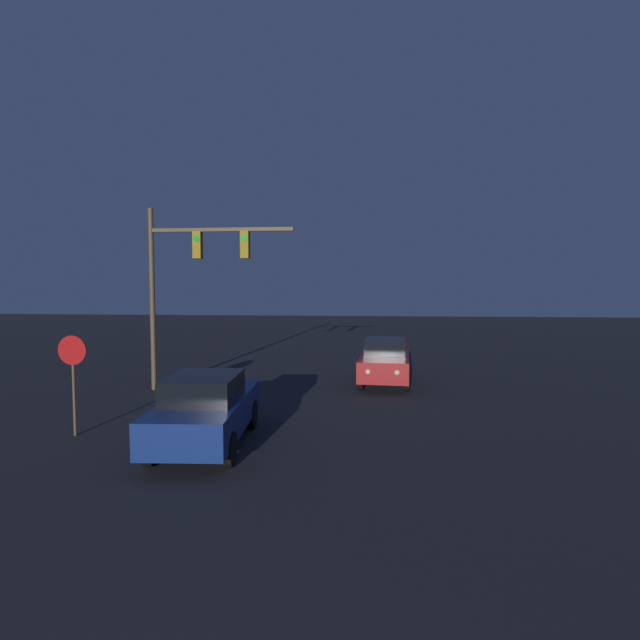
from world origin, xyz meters
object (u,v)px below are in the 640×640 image
at_px(car_near, 206,409).
at_px(car_far, 385,361).
at_px(stop_sign, 73,366).
at_px(traffic_signal_mast, 187,269).

xyz_separation_m(car_near, car_far, (4.22, 7.69, 0.00)).
bearing_deg(stop_sign, car_far, 43.85).
relative_size(car_near, car_far, 1.00).
distance_m(car_far, stop_sign, 10.56).
distance_m(car_near, stop_sign, 3.50).
xyz_separation_m(traffic_signal_mast, stop_sign, (-0.85, -5.36, -2.47)).
bearing_deg(car_far, traffic_signal_mast, 20.08).
relative_size(car_near, traffic_signal_mast, 0.73).
height_order(traffic_signal_mast, stop_sign, traffic_signal_mast).
height_order(car_near, traffic_signal_mast, traffic_signal_mast).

